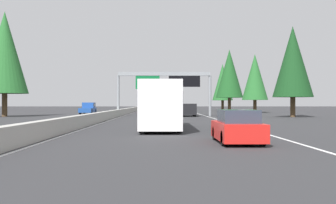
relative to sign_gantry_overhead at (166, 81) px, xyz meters
name	(u,v)px	position (x,y,z in m)	size (l,w,h in m)	color
ground_plane	(125,115)	(7.35, 6.04, -4.73)	(320.00, 320.00, 0.00)	#2D2D30
median_barrier	(133,110)	(27.35, 6.34, -4.28)	(180.00, 0.56, 0.90)	#ADAAA3
shoulder_stripe_right	(196,113)	(17.35, -5.48, -4.72)	(160.00, 0.16, 0.01)	silver
shoulder_stripe_median	(132,113)	(17.35, 5.79, -4.72)	(160.00, 0.16, 0.01)	silver
sign_gantry_overhead	(166,81)	(0.00, 0.00, 0.00)	(0.50, 12.68, 5.94)	gray
sedan_near_right	(237,127)	(-37.30, -2.89, -4.04)	(4.40, 1.80, 1.47)	red
bus_near_center	(161,104)	(-27.11, 0.55, -3.01)	(11.50, 2.55, 3.10)	white
sedan_mid_left	(162,109)	(26.16, 0.50, -4.04)	(4.40, 1.80, 1.47)	maroon
sedan_distant_a	(175,107)	(50.35, -2.94, -4.04)	(4.40, 1.80, 1.47)	silver
pickup_far_right	(161,106)	(52.87, 0.87, -3.81)	(5.60, 2.00, 1.86)	silver
minivan_far_center	(188,109)	(-0.34, -2.99, -3.77)	(5.00, 1.95, 1.69)	black
box_truck_mid_center	(162,104)	(15.92, 0.45, -3.11)	(8.50, 2.40, 2.95)	white
oncoming_near	(88,108)	(12.11, 12.50, -3.81)	(5.60, 2.00, 1.86)	#1E4793
conifer_right_near	(293,62)	(-3.47, -16.06, 2.26)	(5.06, 5.06, 11.49)	#4C3823
conifer_right_mid	(255,77)	(19.27, -16.35, 1.74)	(4.69, 4.69, 10.65)	#4C3823
conifer_right_far	(229,74)	(33.70, -14.06, 3.39)	(5.87, 5.87, 13.35)	#4C3823
conifer_right_distant	(223,82)	(42.55, -13.88, 1.98)	(4.85, 4.85, 11.03)	#4C3823
conifer_left_near	(5,53)	(-1.24, 21.01, 3.64)	(6.05, 6.05, 13.75)	#4C3823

